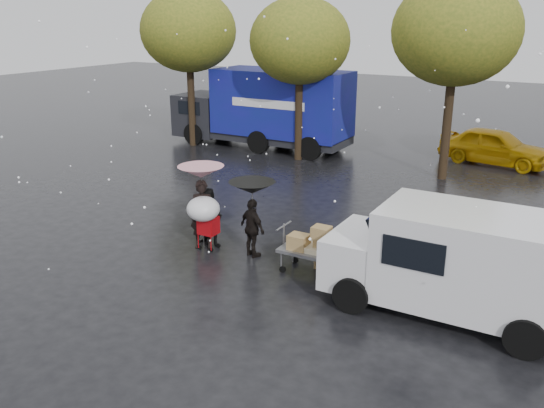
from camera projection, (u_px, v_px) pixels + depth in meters
The scene contains 14 objects.
ground at pixel (238, 260), 14.30m from camera, with size 90.00×90.00×0.00m, color black.
person_pink at pixel (203, 215), 14.79m from camera, with size 0.66×0.44×1.82m, color black.
person_middle at pixel (210, 217), 14.99m from camera, with size 0.75×0.59×1.55m, color black.
person_black at pixel (252, 228), 14.30m from camera, with size 0.89×0.37×1.51m, color black.
umbrella_pink at pixel (201, 172), 14.43m from camera, with size 1.18×1.18×2.20m.
umbrella_black at pixel (252, 188), 13.97m from camera, with size 1.15×1.15×1.96m.
vendor_cart at pixel (315, 245), 13.32m from camera, with size 1.52×0.80×1.27m.
shopping_cart at pixel (204, 212), 14.53m from camera, with size 0.84×0.84×1.46m.
white_van at pixel (457, 261), 11.40m from camera, with size 4.91×2.18×2.20m.
blue_truck at pixel (265, 109), 25.76m from camera, with size 8.30×2.60×3.50m.
box_ground_near at pixel (327, 259), 13.80m from camera, with size 0.51×0.41×0.46m, color olive.
box_ground_far at pixel (335, 247), 14.67m from camera, with size 0.45×0.35×0.35m, color olive.
yellow_taxi at pixel (495, 146), 23.15m from camera, with size 1.73×4.31×1.47m, color #D79F0B.
tree_row at pixel (373, 36), 21.16m from camera, with size 21.60×4.40×7.12m.
Camera 1 is at (7.25, -10.97, 5.84)m, focal length 38.00 mm.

